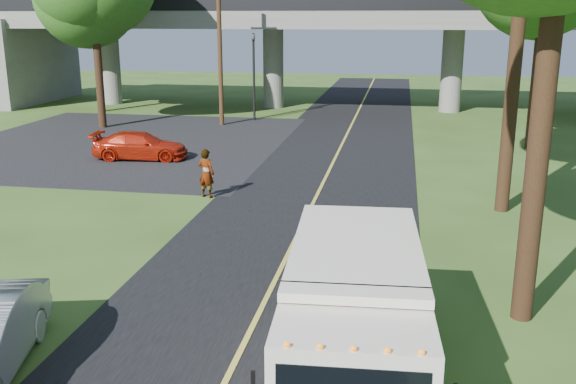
% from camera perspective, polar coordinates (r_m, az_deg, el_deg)
% --- Properties ---
extents(ground, '(120.00, 120.00, 0.00)m').
position_cam_1_polar(ground, '(13.82, -2.75, -11.12)').
color(ground, '#344E1C').
rests_on(ground, ground).
extents(road, '(7.00, 90.00, 0.02)m').
position_cam_1_polar(road, '(23.07, 2.69, -0.13)').
color(road, black).
rests_on(road, ground).
extents(parking_lot, '(16.00, 18.00, 0.01)m').
position_cam_1_polar(parking_lot, '(33.64, -14.44, 4.32)').
color(parking_lot, black).
rests_on(parking_lot, ground).
extents(lane_line, '(0.12, 90.00, 0.01)m').
position_cam_1_polar(lane_line, '(23.07, 2.69, -0.08)').
color(lane_line, gold).
rests_on(lane_line, road).
extents(overpass, '(54.00, 10.00, 7.30)m').
position_cam_1_polar(overpass, '(44.18, 6.53, 13.17)').
color(overpass, slate).
rests_on(overpass, ground).
extents(traffic_signal, '(0.18, 0.22, 5.20)m').
position_cam_1_polar(traffic_signal, '(39.17, -3.06, 10.99)').
color(traffic_signal, black).
rests_on(traffic_signal, ground).
extents(utility_pole, '(1.60, 0.26, 9.00)m').
position_cam_1_polar(utility_pole, '(37.53, -6.09, 12.87)').
color(utility_pole, '#472D19').
rests_on(utility_pole, ground).
extents(step_van, '(2.53, 6.04, 2.49)m').
position_cam_1_polar(step_van, '(10.79, 5.93, -11.18)').
color(step_van, silver).
rests_on(step_van, ground).
extents(red_sedan, '(4.36, 2.18, 1.21)m').
position_cam_1_polar(red_sedan, '(29.32, -12.99, 4.04)').
color(red_sedan, '#AF1D0A').
rests_on(red_sedan, ground).
extents(pedestrian, '(0.73, 0.59, 1.73)m').
position_cam_1_polar(pedestrian, '(22.58, -7.27, 1.66)').
color(pedestrian, gray).
rests_on(pedestrian, ground).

